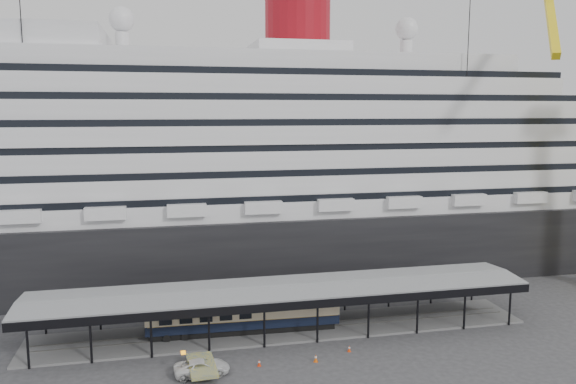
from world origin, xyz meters
name	(u,v)px	position (x,y,z in m)	size (l,w,h in m)	color
ground	(293,348)	(0.00, 0.00, 0.00)	(200.00, 200.00, 0.00)	#353537
cruise_ship	(248,152)	(0.05, 32.00, 18.35)	(130.00, 30.00, 43.90)	black
platform_canopy	(283,310)	(0.00, 5.00, 2.36)	(56.00, 9.18, 5.30)	slate
port_truck	(202,367)	(-9.74, -3.91, 0.72)	(2.40, 5.21, 1.45)	silver
pullman_carriage	(244,312)	(-4.49, 5.00, 2.55)	(21.39, 3.47, 20.93)	black
traffic_cone_left	(316,358)	(1.48, -3.60, 0.40)	(0.52, 0.52, 0.80)	#DD580C
traffic_cone_mid	(259,363)	(-4.16, -3.30, 0.33)	(0.38, 0.38, 0.67)	red
traffic_cone_right	(349,348)	(5.50, -2.04, 0.33)	(0.36, 0.36, 0.67)	#E8400C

